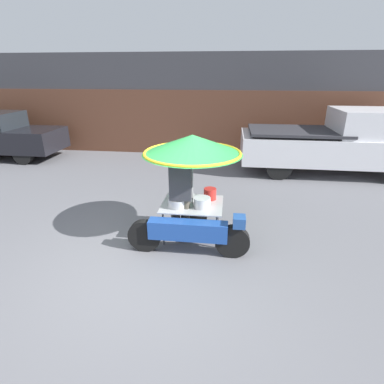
# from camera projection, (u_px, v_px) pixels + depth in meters

# --- Properties ---
(ground_plane) EXTENTS (36.00, 36.00, 0.00)m
(ground_plane) POSITION_uv_depth(u_px,v_px,m) (147.00, 269.00, 4.76)
(ground_plane) COLOR slate
(shopfront_building) EXTENTS (28.00, 2.06, 3.57)m
(shopfront_building) POSITION_uv_depth(u_px,v_px,m) (200.00, 103.00, 11.71)
(shopfront_building) COLOR #38383D
(shopfront_building) RESTS_ON ground
(vendor_motorcycle_cart) EXTENTS (2.08, 1.73, 1.94)m
(vendor_motorcycle_cart) POSITION_uv_depth(u_px,v_px,m) (192.00, 163.00, 5.13)
(vendor_motorcycle_cart) COLOR black
(vendor_motorcycle_cart) RESTS_ON ground
(vendor_person) EXTENTS (0.38, 0.23, 1.69)m
(vendor_person) POSITION_uv_depth(u_px,v_px,m) (181.00, 193.00, 5.24)
(vendor_person) COLOR #4C473D
(vendor_person) RESTS_ON ground
(pickup_truck) EXTENTS (5.41, 1.95, 1.93)m
(pickup_truck) POSITION_uv_depth(u_px,v_px,m) (337.00, 143.00, 9.00)
(pickup_truck) COLOR black
(pickup_truck) RESTS_ON ground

